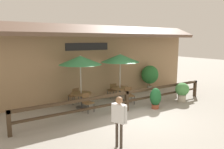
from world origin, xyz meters
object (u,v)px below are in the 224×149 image
at_px(patio_umbrella_middle, 120,58).
at_px(potted_plant_entrance_palm, 182,91).
at_px(dining_table_middle, 120,90).
at_px(patio_umbrella_near, 80,60).
at_px(chair_middle_streetside, 129,95).
at_px(pedestrian, 119,115).
at_px(potted_plant_tall_tropical, 155,98).
at_px(dining_table_near, 81,96).
at_px(chair_middle_wallside, 112,90).
at_px(potted_plant_small_flowering, 150,75).
at_px(chair_near_streetside, 87,102).
at_px(chair_near_wallside, 74,95).

height_order(patio_umbrella_middle, potted_plant_entrance_palm, patio_umbrella_middle).
bearing_deg(dining_table_middle, patio_umbrella_near, 179.06).
xyz_separation_m(patio_umbrella_middle, chair_middle_streetside, (0.08, -0.72, -1.89)).
height_order(patio_umbrella_middle, pedestrian, patio_umbrella_middle).
bearing_deg(potted_plant_tall_tropical, patio_umbrella_near, 144.28).
height_order(dining_table_near, chair_middle_wallside, chair_middle_wallside).
bearing_deg(patio_umbrella_near, pedestrian, -99.93).
xyz_separation_m(chair_middle_streetside, potted_plant_small_flowering, (2.93, 1.58, 0.58)).
height_order(chair_near_streetside, chair_middle_streetside, same).
xyz_separation_m(chair_near_wallside, chair_middle_wallside, (2.36, -0.07, 0.00)).
xyz_separation_m(patio_umbrella_near, dining_table_near, (0.00, 0.00, -1.78)).
bearing_deg(chair_near_wallside, potted_plant_tall_tropical, 122.55).
distance_m(dining_table_near, dining_table_middle, 2.34).
bearing_deg(chair_near_streetside, pedestrian, -116.03).
relative_size(chair_middle_streetside, potted_plant_small_flowering, 0.51).
xyz_separation_m(chair_middle_streetside, potted_plant_entrance_palm, (2.65, -1.30, 0.13)).
height_order(chair_near_wallside, pedestrian, pedestrian).
distance_m(chair_near_streetside, dining_table_middle, 2.50).
distance_m(chair_near_wallside, potted_plant_small_flowering, 5.44).
relative_size(chair_near_streetside, potted_plant_tall_tropical, 0.84).
distance_m(dining_table_middle, chair_middle_wallside, 0.73).
bearing_deg(dining_table_middle, potted_plant_small_flowering, 15.81).
relative_size(dining_table_near, patio_umbrella_middle, 0.40).
relative_size(dining_table_near, chair_middle_streetside, 1.20).
relative_size(potted_plant_tall_tropical, pedestrian, 0.63).
relative_size(dining_table_near, dining_table_middle, 1.00).
bearing_deg(potted_plant_small_flowering, dining_table_near, -171.35).
height_order(potted_plant_tall_tropical, potted_plant_small_flowering, potted_plant_small_flowering).
height_order(chair_near_streetside, potted_plant_entrance_palm, potted_plant_entrance_palm).
height_order(chair_middle_streetside, chair_middle_wallside, same).
relative_size(patio_umbrella_near, potted_plant_tall_tropical, 2.54).
height_order(patio_umbrella_near, chair_middle_wallside, patio_umbrella_near).
xyz_separation_m(chair_middle_wallside, potted_plant_small_flowering, (3.05, 0.13, 0.58)).
distance_m(chair_near_wallside, chair_middle_streetside, 2.90).
bearing_deg(potted_plant_tall_tropical, chair_near_wallside, 136.24).
xyz_separation_m(potted_plant_small_flowering, pedestrian, (-6.13, -5.23, -0.01)).
relative_size(potted_plant_small_flowering, pedestrian, 1.03).
height_order(chair_near_wallside, potted_plant_small_flowering, potted_plant_small_flowering).
distance_m(dining_table_near, chair_near_streetside, 0.77).
height_order(dining_table_middle, potted_plant_tall_tropical, potted_plant_tall_tropical).
xyz_separation_m(chair_near_streetside, chair_middle_wallside, (2.35, 1.45, 0.00)).
bearing_deg(chair_near_wallside, potted_plant_small_flowering, 166.90).
bearing_deg(patio_umbrella_middle, potted_plant_tall_tropical, -72.88).
xyz_separation_m(dining_table_near, dining_table_middle, (2.34, -0.04, 0.00)).
height_order(dining_table_middle, potted_plant_entrance_palm, potted_plant_entrance_palm).
height_order(dining_table_middle, chair_middle_streetside, chair_middle_streetside).
height_order(chair_middle_streetside, potted_plant_entrance_palm, potted_plant_entrance_palm).
relative_size(chair_middle_wallside, potted_plant_tall_tropical, 0.84).
xyz_separation_m(chair_near_wallside, patio_umbrella_middle, (2.39, -0.80, 1.89)).
relative_size(dining_table_near, potted_plant_tall_tropical, 1.01).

